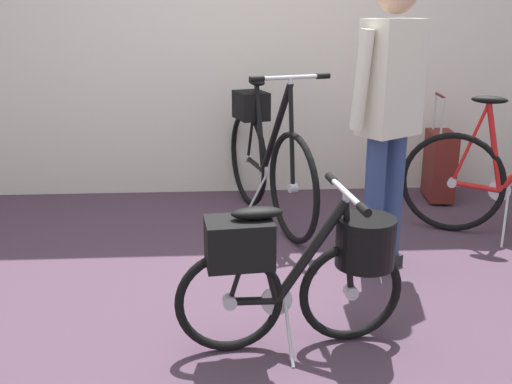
# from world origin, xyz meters

# --- Properties ---
(ground_plane) EXTENTS (7.31, 7.31, 0.00)m
(ground_plane) POSITION_xyz_m (0.00, 0.00, 0.00)
(ground_plane) COLOR #473342
(back_wall) EXTENTS (7.31, 0.10, 2.99)m
(back_wall) POSITION_xyz_m (0.00, 2.04, 1.50)
(back_wall) COLOR silver
(back_wall) RESTS_ON ground_plane
(folding_bike_foreground) EXTENTS (1.02, 0.53, 0.73)m
(folding_bike_foreground) POSITION_xyz_m (0.25, -0.35, 0.39)
(folding_bike_foreground) COLOR black
(folding_bike_foreground) RESTS_ON ground_plane
(display_bike_right) EXTENTS (0.61, 1.48, 1.07)m
(display_bike_right) POSITION_xyz_m (0.21, 1.34, 0.47)
(display_bike_right) COLOR black
(display_bike_right) RESTS_ON ground_plane
(visitor_near_wall) EXTENTS (0.45, 0.38, 1.63)m
(visitor_near_wall) POSITION_xyz_m (0.81, 0.44, 0.93)
(visitor_near_wall) COLOR navy
(visitor_near_wall) RESTS_ON ground_plane
(rolling_suitcase) EXTENTS (0.22, 0.38, 0.83)m
(rolling_suitcase) POSITION_xyz_m (1.60, 1.67, 0.28)
(rolling_suitcase) COLOR maroon
(rolling_suitcase) RESTS_ON ground_plane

